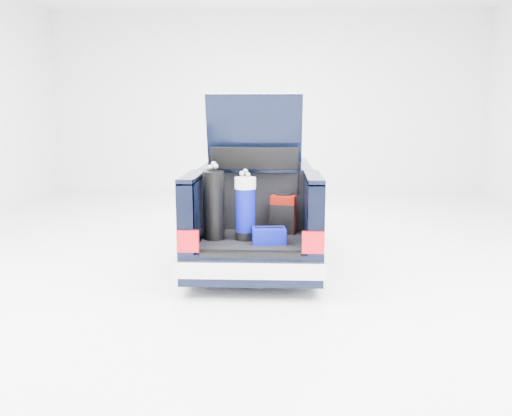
{
  "coord_description": "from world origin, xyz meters",
  "views": [
    {
      "loc": [
        0.33,
        -8.36,
        2.21
      ],
      "look_at": [
        0.0,
        -0.5,
        0.83
      ],
      "focal_mm": 38.0,
      "sensor_mm": 36.0,
      "label": 1
    }
  ],
  "objects_px": {
    "red_suitcase": "(283,215)",
    "blue_golf_bag": "(245,208)",
    "blue_duffel": "(269,236)",
    "black_golf_bag": "(214,205)",
    "car": "(258,211)"
  },
  "relations": [
    {
      "from": "car",
      "to": "blue_golf_bag",
      "type": "relative_size",
      "value": 5.08
    },
    {
      "from": "blue_golf_bag",
      "to": "red_suitcase",
      "type": "bearing_deg",
      "value": 29.0
    },
    {
      "from": "car",
      "to": "red_suitcase",
      "type": "distance_m",
      "value": 1.31
    },
    {
      "from": "car",
      "to": "blue_duffel",
      "type": "xyz_separation_m",
      "value": [
        0.21,
        -1.84,
        0.03
      ]
    },
    {
      "from": "car",
      "to": "red_suitcase",
      "type": "xyz_separation_m",
      "value": [
        0.4,
        -1.23,
        0.18
      ]
    },
    {
      "from": "car",
      "to": "black_golf_bag",
      "type": "height_order",
      "value": "car"
    },
    {
      "from": "red_suitcase",
      "to": "black_golf_bag",
      "type": "distance_m",
      "value": 1.0
    },
    {
      "from": "red_suitcase",
      "to": "blue_golf_bag",
      "type": "xyz_separation_m",
      "value": [
        -0.49,
        -0.39,
        0.16
      ]
    },
    {
      "from": "blue_golf_bag",
      "to": "blue_duffel",
      "type": "distance_m",
      "value": 0.49
    },
    {
      "from": "red_suitcase",
      "to": "blue_duffel",
      "type": "distance_m",
      "value": 0.66
    },
    {
      "from": "red_suitcase",
      "to": "black_golf_bag",
      "type": "height_order",
      "value": "black_golf_bag"
    },
    {
      "from": "black_golf_bag",
      "to": "blue_golf_bag",
      "type": "relative_size",
      "value": 1.08
    },
    {
      "from": "black_golf_bag",
      "to": "red_suitcase",
      "type": "bearing_deg",
      "value": 21.84
    },
    {
      "from": "black_golf_bag",
      "to": "blue_duffel",
      "type": "height_order",
      "value": "black_golf_bag"
    },
    {
      "from": "blue_golf_bag",
      "to": "blue_duffel",
      "type": "relative_size",
      "value": 2.09
    }
  ]
}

